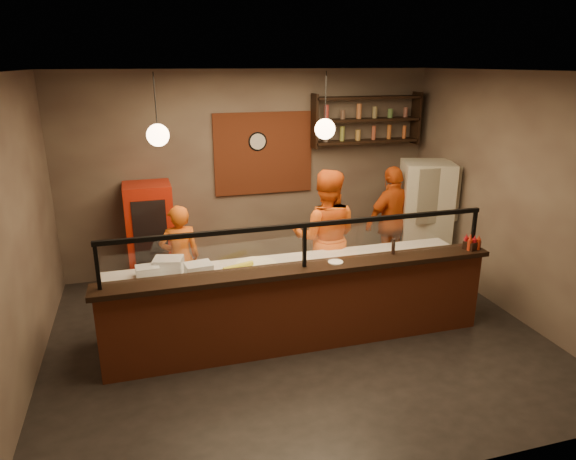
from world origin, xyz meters
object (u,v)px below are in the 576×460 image
object	(u,v)px
red_cooler	(151,235)
pepper_mill	(393,246)
cook_right	(392,222)
condiment_caddy	(472,245)
pizza_dough	(256,264)
wall_clock	(257,141)
fridge	(424,218)
cook_mid	(325,237)
cook_left	(180,259)

from	to	relation	value
red_cooler	pepper_mill	distance (m)	3.70
cook_right	pepper_mill	world-z (taller)	cook_right
cook_right	red_cooler	world-z (taller)	cook_right
cook_right	condiment_caddy	world-z (taller)	cook_right
red_cooler	condiment_caddy	world-z (taller)	red_cooler
pizza_dough	red_cooler	bearing A→B (deg)	123.59
cook_right	condiment_caddy	xyz separation A→B (m)	(0.15, -1.83, 0.22)
cook_right	red_cooler	xyz separation A→B (m)	(-3.71, 0.65, -0.09)
wall_clock	pepper_mill	bearing A→B (deg)	-68.24
fridge	wall_clock	bearing A→B (deg)	176.86
cook_mid	pepper_mill	distance (m)	1.20
cook_left	pizza_dough	distance (m)	1.23
fridge	red_cooler	world-z (taller)	fridge
red_cooler	pepper_mill	bearing A→B (deg)	-40.89
fridge	pizza_dough	xyz separation A→B (m)	(-3.03, -1.17, -0.00)
condiment_caddy	pepper_mill	bearing A→B (deg)	173.91
pizza_dough	condiment_caddy	distance (m)	2.71
wall_clock	fridge	distance (m)	2.94
pepper_mill	cook_mid	bearing A→B (deg)	113.95
wall_clock	condiment_caddy	size ratio (longest dim) A/B	1.65
fridge	condiment_caddy	xyz separation A→B (m)	(-0.40, -1.80, 0.20)
pepper_mill	red_cooler	bearing A→B (deg)	140.05
wall_clock	pizza_dough	world-z (taller)	wall_clock
fridge	pepper_mill	bearing A→B (deg)	-111.94
wall_clock	cook_mid	size ratio (longest dim) A/B	0.16
fridge	cook_right	bearing A→B (deg)	-164.61
pizza_dough	pepper_mill	world-z (taller)	pepper_mill
red_cooler	condiment_caddy	size ratio (longest dim) A/B	8.77
wall_clock	red_cooler	xyz separation A→B (m)	(-1.76, -0.31, -1.30)
cook_left	cook_mid	size ratio (longest dim) A/B	0.78
cook_mid	fridge	bearing A→B (deg)	-142.54
cook_left	pepper_mill	xyz separation A→B (m)	(2.47, -1.37, 0.41)
fridge	cook_mid	bearing A→B (deg)	-143.98
red_cooler	pepper_mill	xyz separation A→B (m)	(2.82, -2.36, 0.36)
wall_clock	cook_mid	bearing A→B (deg)	-69.77
cook_mid	condiment_caddy	distance (m)	1.93
wall_clock	red_cooler	distance (m)	2.21
wall_clock	cook_left	bearing A→B (deg)	-137.02
cook_mid	fridge	distance (m)	2.01
cook_mid	condiment_caddy	world-z (taller)	cook_mid
condiment_caddy	pepper_mill	size ratio (longest dim) A/B	0.92
fridge	pizza_dough	bearing A→B (deg)	-140.54
wall_clock	pizza_dough	xyz separation A→B (m)	(-0.53, -2.15, -1.19)
fridge	red_cooler	size ratio (longest dim) A/B	1.14
fridge	red_cooler	distance (m)	4.31
cook_mid	pizza_dough	bearing A→B (deg)	46.42
cook_left	condiment_caddy	xyz separation A→B (m)	(3.50, -1.48, 0.36)
fridge	cook_left	bearing A→B (deg)	-156.95
fridge	condiment_caddy	size ratio (longest dim) A/B	9.99
wall_clock	pepper_mill	distance (m)	3.03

